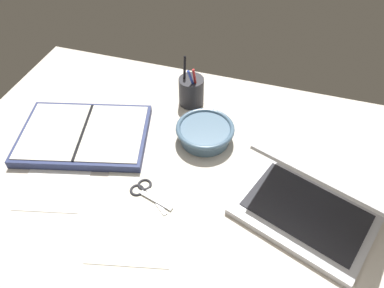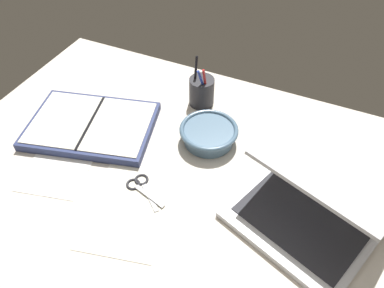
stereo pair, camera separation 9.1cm
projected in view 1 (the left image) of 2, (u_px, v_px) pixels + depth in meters
desk_top at (184, 184)px, 102.39cm from camera, size 140.00×100.00×2.00cm
laptop at (315, 195)px, 92.08cm from camera, size 41.43×40.92×17.35cm
bowl at (205, 132)px, 110.75cm from camera, size 17.39×17.39×5.26cm
pen_cup at (191, 91)px, 121.42cm from camera, size 8.13×8.13×16.54cm
planner at (84, 135)px, 112.16cm from camera, size 42.78×34.58×3.12cm
scissors at (145, 191)px, 99.06cm from camera, size 13.00×9.70×0.80cm
paper_sheet_front at (136, 215)px, 94.02cm from camera, size 25.38×30.97×0.16cm
paper_sheet_beside_planner at (58, 177)px, 102.69cm from camera, size 22.23×26.38×0.16cm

